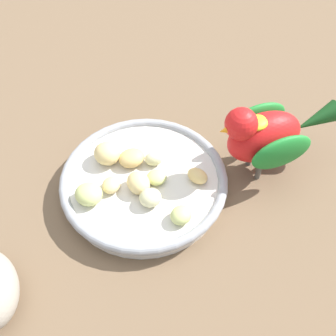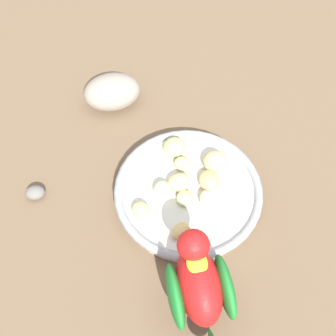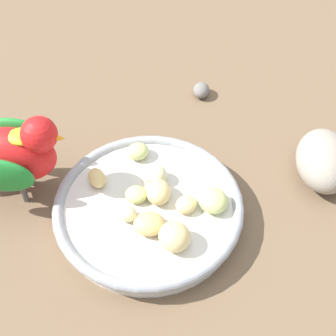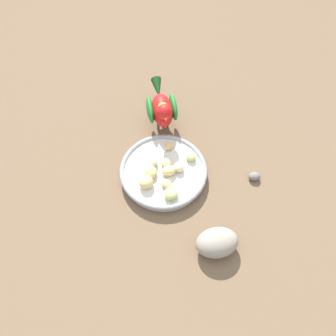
% 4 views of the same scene
% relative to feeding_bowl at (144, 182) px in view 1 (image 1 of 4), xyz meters
% --- Properties ---
extents(ground_plane, '(4.00, 4.00, 0.00)m').
position_rel_feeding_bowl_xyz_m(ground_plane, '(0.03, 0.01, -0.02)').
color(ground_plane, brown).
extents(feeding_bowl, '(0.24, 0.24, 0.03)m').
position_rel_feeding_bowl_xyz_m(feeding_bowl, '(0.00, 0.00, 0.00)').
color(feeding_bowl, beige).
rests_on(feeding_bowl, ground_plane).
extents(apple_piece_0, '(0.05, 0.05, 0.03)m').
position_rel_feeding_bowl_xyz_m(apple_piece_0, '(0.05, 0.04, 0.02)').
color(apple_piece_0, '#E5C67F').
rests_on(apple_piece_0, feeding_bowl).
extents(apple_piece_1, '(0.03, 0.03, 0.02)m').
position_rel_feeding_bowl_xyz_m(apple_piece_1, '(-0.01, -0.02, 0.02)').
color(apple_piece_1, '#C6D17A').
rests_on(apple_piece_1, feeding_bowl).
extents(apple_piece_2, '(0.04, 0.03, 0.02)m').
position_rel_feeding_bowl_xyz_m(apple_piece_2, '(-0.03, -0.07, 0.02)').
color(apple_piece_2, tan).
rests_on(apple_piece_2, feeding_bowl).
extents(apple_piece_3, '(0.05, 0.05, 0.02)m').
position_rel_feeding_bowl_xyz_m(apple_piece_3, '(-0.00, 0.08, 0.02)').
color(apple_piece_3, '#C6D17A').
rests_on(apple_piece_3, feeding_bowl).
extents(apple_piece_4, '(0.03, 0.03, 0.02)m').
position_rel_feeding_bowl_xyz_m(apple_piece_4, '(-0.04, 0.00, 0.02)').
color(apple_piece_4, beige).
rests_on(apple_piece_4, feeding_bowl).
extents(apple_piece_5, '(0.03, 0.03, 0.02)m').
position_rel_feeding_bowl_xyz_m(apple_piece_5, '(0.02, -0.02, 0.02)').
color(apple_piece_5, beige).
rests_on(apple_piece_5, feeding_bowl).
extents(apple_piece_6, '(0.03, 0.04, 0.02)m').
position_rel_feeding_bowl_xyz_m(apple_piece_6, '(0.03, 0.01, 0.02)').
color(apple_piece_6, tan).
rests_on(apple_piece_6, feeding_bowl).
extents(apple_piece_7, '(0.04, 0.03, 0.02)m').
position_rel_feeding_bowl_xyz_m(apple_piece_7, '(-0.01, 0.01, 0.02)').
color(apple_piece_7, '#E5C67F').
rests_on(apple_piece_7, feeding_bowl).
extents(apple_piece_8, '(0.04, 0.04, 0.02)m').
position_rel_feeding_bowl_xyz_m(apple_piece_8, '(0.00, 0.05, 0.02)').
color(apple_piece_8, '#E5C67F').
rests_on(apple_piece_8, feeding_bowl).
extents(apple_piece_9, '(0.04, 0.04, 0.02)m').
position_rel_feeding_bowl_xyz_m(apple_piece_9, '(-0.08, -0.02, 0.02)').
color(apple_piece_9, '#C6D17A').
rests_on(apple_piece_9, feeding_bowl).
extents(parrot, '(0.09, 0.19, 0.13)m').
position_rel_feeding_bowl_xyz_m(parrot, '(-0.03, -0.17, 0.06)').
color(parrot, '#59544C').
rests_on(parrot, ground_plane).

